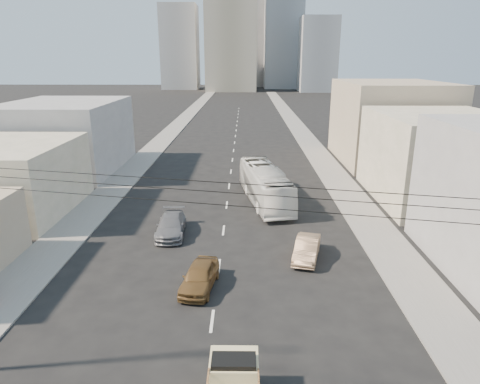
{
  "coord_description": "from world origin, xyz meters",
  "views": [
    {
      "loc": [
        1.64,
        -10.78,
        12.8
      ],
      "look_at": [
        1.3,
        18.82,
        3.5
      ],
      "focal_mm": 32.0,
      "sensor_mm": 36.0,
      "label": 1
    }
  ],
  "objects_px": {
    "city_bus": "(265,185)",
    "sedan_tan": "(307,249)",
    "sedan_brown": "(200,276)",
    "sedan_grey": "(171,225)"
  },
  "relations": [
    {
      "from": "city_bus",
      "to": "sedan_tan",
      "type": "height_order",
      "value": "city_bus"
    },
    {
      "from": "city_bus",
      "to": "sedan_brown",
      "type": "distance_m",
      "value": 16.32
    },
    {
      "from": "sedan_tan",
      "to": "city_bus",
      "type": "bearing_deg",
      "value": 115.17
    },
    {
      "from": "city_bus",
      "to": "sedan_tan",
      "type": "relative_size",
      "value": 2.8
    },
    {
      "from": "sedan_grey",
      "to": "sedan_tan",
      "type": "bearing_deg",
      "value": -25.33
    },
    {
      "from": "sedan_tan",
      "to": "sedan_brown",
      "type": "bearing_deg",
      "value": -135.56
    },
    {
      "from": "city_bus",
      "to": "sedan_grey",
      "type": "xyz_separation_m",
      "value": [
        -7.43,
        -7.79,
        -0.91
      ]
    },
    {
      "from": "city_bus",
      "to": "sedan_grey",
      "type": "bearing_deg",
      "value": -143.8
    },
    {
      "from": "city_bus",
      "to": "sedan_tan",
      "type": "xyz_separation_m",
      "value": [
        2.27,
        -11.74,
        -0.95
      ]
    },
    {
      "from": "sedan_tan",
      "to": "sedan_grey",
      "type": "relative_size",
      "value": 0.84
    }
  ]
}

